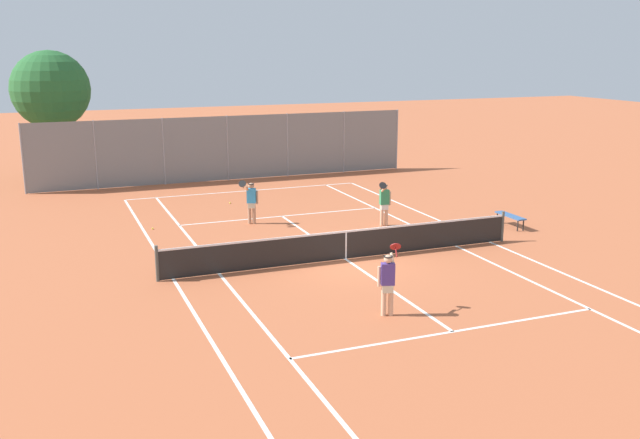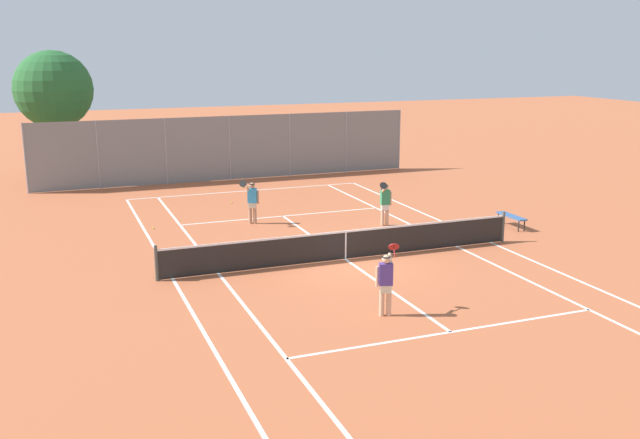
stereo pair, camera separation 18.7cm
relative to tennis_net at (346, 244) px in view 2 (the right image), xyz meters
The scene contains 12 objects.
ground_plane 0.51m from the tennis_net, ahead, with size 120.00×120.00×0.00m, color #B25B38.
court_line_markings 0.51m from the tennis_net, ahead, with size 11.10×23.90×0.01m.
tennis_net is the anchor object (origin of this frame).
player_near_side 4.96m from the tennis_net, 101.39° to the right, with size 0.83×0.70×1.77m.
player_far_left 5.85m from the tennis_net, 104.66° to the left, with size 0.85×0.68×1.77m.
player_far_right 4.73m from the tennis_net, 48.49° to the left, with size 0.73×0.72×1.77m.
loose_tennis_ball_0 4.95m from the tennis_net, 143.72° to the left, with size 0.07×0.07×0.07m, color #D1DB33.
loose_tennis_ball_1 9.56m from the tennis_net, 98.11° to the left, with size 0.07×0.07×0.07m, color #D1DB33.
loose_tennis_ball_2 8.06m from the tennis_net, 129.95° to the left, with size 0.07×0.07×0.07m, color #D1DB33.
courtside_bench 7.60m from the tennis_net, 11.97° to the left, with size 0.36×1.50×0.47m.
back_fence 15.00m from the tennis_net, 90.00° to the left, with size 19.26×0.08×3.27m.
tree_behind_left 20.36m from the tennis_net, 113.91° to the left, with size 3.86×3.86×6.47m.
Camera 2 is at (-8.62, -20.08, 6.63)m, focal length 40.00 mm.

